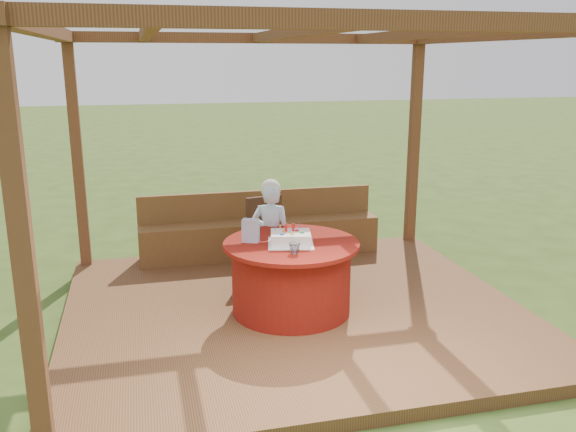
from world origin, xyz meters
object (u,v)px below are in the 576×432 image
Objects in this scene: bench at (260,235)px; elderly_woman at (271,234)px; gift_bag at (251,231)px; table at (291,276)px; birthday_cake at (291,238)px; drinking_glass at (295,248)px; chair at (268,232)px.

elderly_woman is (-0.11, -1.16, 0.35)m from bench.
bench is 2.49× the size of elderly_woman.
gift_bag is (-0.32, -0.55, 0.21)m from elderly_woman.
table is 2.59× the size of birthday_cake.
elderly_woman is 2.36× the size of birthday_cake.
drinking_glass is (-0.04, -0.29, -0.01)m from birthday_cake.
chair is 1.74× the size of birthday_cake.
table is 0.71m from elderly_woman.
bench reaches higher than table.
bench is 0.72m from chair.
gift_bag is at bearing 156.56° from birthday_cake.
chair is 1.21m from birthday_cake.
elderly_woman reaches higher than gift_bag.
birthday_cake is at bearing -0.28° from gift_bag.
elderly_woman is 0.72m from birthday_cake.
drinking_glass is at bearing -92.89° from bench.
elderly_woman reaches higher than bench.
birthday_cake is at bearing -91.69° from chair.
table is 0.52m from drinking_glass.
table is at bearing -85.26° from elderly_woman.
elderly_woman is at bearing -95.40° from bench.
bench is 1.82m from table.
birthday_cake is (0.04, -0.70, 0.15)m from elderly_woman.
bench is at bearing 84.60° from elderly_woman.
table is 0.41m from birthday_cake.
bench is 2.21m from drinking_glass.
chair is 0.49m from elderly_woman.
drinking_glass is at bearing -31.24° from gift_bag.
drinking_glass is (-0.11, -2.15, 0.49)m from bench.
gift_bag reaches higher than birthday_cake.
elderly_woman is at bearing -98.70° from chair.
birthday_cake is at bearing -86.93° from elderly_woman.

